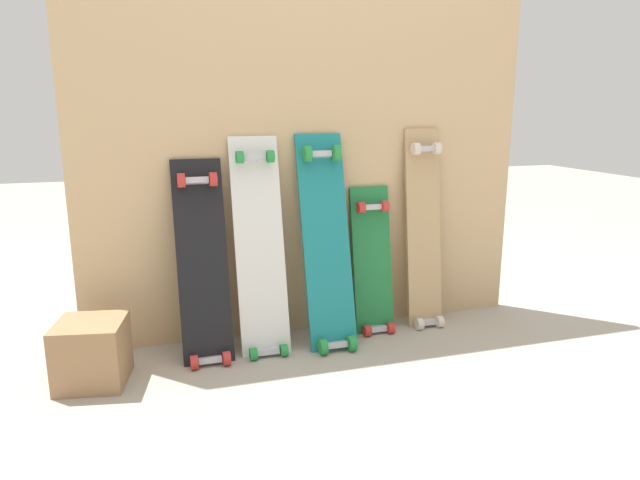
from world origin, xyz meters
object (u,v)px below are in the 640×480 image
skateboard_white (260,254)px  skateboard_teal (327,249)px  skateboard_green (373,268)px  wooden_crate (92,352)px  skateboard_natural (424,236)px  skateboard_black (203,270)px

skateboard_white → skateboard_teal: bearing=-4.2°
skateboard_green → wooden_crate: skateboard_green is taller
wooden_crate → skateboard_natural: bearing=8.0°
skateboard_green → skateboard_natural: size_ratio=0.74×
skateboard_teal → wooden_crate: bearing=-172.3°
skateboard_white → wooden_crate: (-0.65, -0.15, -0.28)m
skateboard_natural → wooden_crate: size_ratio=4.09×
skateboard_teal → wooden_crate: 0.98m
skateboard_teal → wooden_crate: (-0.93, -0.13, -0.28)m
skateboard_natural → wooden_crate: skateboard_natural is taller
skateboard_natural → skateboard_white: bearing=-176.1°
skateboard_black → skateboard_green: 0.75m
skateboard_black → skateboard_white: skateboard_white is taller
skateboard_black → skateboard_teal: (0.51, -0.01, 0.05)m
skateboard_white → wooden_crate: 0.72m
skateboard_teal → skateboard_green: 0.27m
skateboard_teal → skateboard_white: bearing=175.8°
skateboard_teal → wooden_crate: size_ratio=4.01×
skateboard_teal → skateboard_natural: 0.49m
skateboard_white → skateboard_green: skateboard_white is taller
skateboard_black → skateboard_natural: (0.99, 0.06, 0.05)m
skateboard_black → skateboard_green: (0.74, 0.06, -0.07)m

